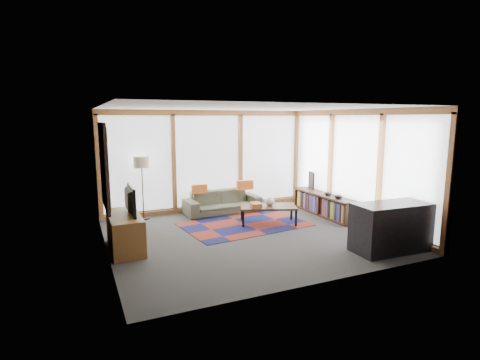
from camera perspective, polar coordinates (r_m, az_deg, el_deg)
name	(u,v)px	position (r m, az deg, el deg)	size (l,w,h in m)	color
ground	(248,235)	(7.84, 1.20, -8.39)	(5.50, 5.50, 0.00)	#282926
room_envelope	(258,158)	(8.23, 2.69, 3.43)	(5.52, 5.02, 2.62)	#3E322D
rug	(245,224)	(8.58, 0.71, -6.77)	(2.73, 1.75, 0.01)	maroon
sofa	(222,202)	(9.58, -2.70, -3.36)	(1.94, 0.76, 0.57)	#3D402E
pillow_left	(199,189)	(9.30, -6.21, -1.34)	(0.39, 0.12, 0.21)	orange
pillow_right	(245,185)	(9.70, 0.75, -0.76)	(0.43, 0.13, 0.24)	orange
floor_lamp	(143,188)	(9.18, -14.62, -1.19)	(0.38, 0.38, 1.52)	#302117
coffee_table	(268,215)	(8.62, 4.31, -5.31)	(1.26, 0.63, 0.42)	#362616
book_stack	(256,205)	(8.44, 2.46, -3.82)	(0.22, 0.28, 0.09)	#9C5729
vase	(270,201)	(8.61, 4.55, -3.23)	(0.23, 0.23, 0.20)	beige
bookshelf	(324,205)	(9.57, 12.68, -3.68)	(0.39, 2.14, 0.53)	#362616
bowl_a	(338,197)	(9.06, 14.77, -2.45)	(0.20, 0.20, 0.10)	black
bowl_b	(328,194)	(9.37, 13.27, -2.04)	(0.17, 0.17, 0.09)	black
shelf_picture	(311,180)	(10.16, 10.82, -0.04)	(0.04, 0.34, 0.45)	black
tv_console	(125,232)	(7.25, -17.11, -7.60)	(0.55, 1.32, 0.66)	brown
television	(126,200)	(7.14, -16.96, -2.94)	(0.91, 0.12, 0.52)	black
bar_counter	(391,227)	(7.37, 22.00, -6.69)	(1.39, 0.65, 0.88)	black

